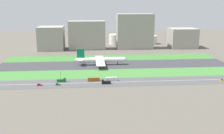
{
  "coord_description": "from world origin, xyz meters",
  "views": [
    {
      "loc": [
        -31.03,
        -315.78,
        74.91
      ],
      "look_at": [
        -6.32,
        -36.5,
        6.0
      ],
      "focal_mm": 42.81,
      "sensor_mm": 36.0,
      "label": 1
    }
  ],
  "objects_px": {
    "car_2": "(58,84)",
    "fuel_tank_west": "(115,39)",
    "car_1": "(222,80)",
    "fuel_tank_east": "(152,40)",
    "truck_1": "(106,82)",
    "airliner": "(100,60)",
    "bus_1": "(94,79)",
    "hangar_building": "(87,35)",
    "terminal_building": "(51,38)",
    "fuel_tank_centre": "(132,40)",
    "car_0": "(39,85)",
    "bus_0": "(112,79)",
    "traffic_light": "(61,76)",
    "cargo_warehouse": "(182,38)",
    "office_tower": "(135,31)",
    "truck_0": "(62,80)"
  },
  "relations": [
    {
      "from": "car_2",
      "to": "fuel_tank_west",
      "type": "xyz_separation_m",
      "value": [
        77.25,
        237.0,
        7.95
      ]
    },
    {
      "from": "car_1",
      "to": "fuel_tank_east",
      "type": "distance_m",
      "value": 237.51
    },
    {
      "from": "truck_1",
      "to": "fuel_tank_west",
      "type": "relative_size",
      "value": 0.37
    },
    {
      "from": "airliner",
      "to": "bus_1",
      "type": "xyz_separation_m",
      "value": [
        -9.38,
        -68.0,
        -4.41
      ]
    },
    {
      "from": "hangar_building",
      "to": "car_2",
      "type": "bearing_deg",
      "value": -97.87
    },
    {
      "from": "terminal_building",
      "to": "hangar_building",
      "type": "relative_size",
      "value": 0.68
    },
    {
      "from": "fuel_tank_centre",
      "to": "fuel_tank_east",
      "type": "xyz_separation_m",
      "value": [
        36.91,
        0.0,
        -0.56
      ]
    },
    {
      "from": "car_1",
      "to": "fuel_tank_west",
      "type": "relative_size",
      "value": 0.19
    },
    {
      "from": "truck_1",
      "to": "car_0",
      "type": "distance_m",
      "value": 61.0
    },
    {
      "from": "bus_0",
      "to": "fuel_tank_east",
      "type": "bearing_deg",
      "value": 67.71
    },
    {
      "from": "terminal_building",
      "to": "airliner",
      "type": "bearing_deg",
      "value": -57.53
    },
    {
      "from": "car_2",
      "to": "bus_1",
      "type": "distance_m",
      "value": 34.69
    },
    {
      "from": "car_0",
      "to": "traffic_light",
      "type": "xyz_separation_m",
      "value": [
        17.53,
        17.99,
        3.37
      ]
    },
    {
      "from": "fuel_tank_centre",
      "to": "fuel_tank_east",
      "type": "relative_size",
      "value": 1.28
    },
    {
      "from": "airliner",
      "to": "hangar_building",
      "type": "xyz_separation_m",
      "value": [
        -16.04,
        114.0,
        16.3
      ]
    },
    {
      "from": "truck_1",
      "to": "traffic_light",
      "type": "distance_m",
      "value": 47.11
    },
    {
      "from": "truck_1",
      "to": "car_0",
      "type": "relative_size",
      "value": 1.91
    },
    {
      "from": "truck_1",
      "to": "fuel_tank_east",
      "type": "xyz_separation_m",
      "value": [
        99.34,
        237.0,
        5.69
      ]
    },
    {
      "from": "truck_1",
      "to": "bus_1",
      "type": "relative_size",
      "value": 0.72
    },
    {
      "from": "car_1",
      "to": "cargo_warehouse",
      "type": "relative_size",
      "value": 0.1
    },
    {
      "from": "bus_1",
      "to": "hangar_building",
      "type": "height_order",
      "value": "hangar_building"
    },
    {
      "from": "car_2",
      "to": "office_tower",
      "type": "relative_size",
      "value": 0.08
    },
    {
      "from": "fuel_tank_east",
      "to": "car_1",
      "type": "bearing_deg",
      "value": -86.6
    },
    {
      "from": "hangar_building",
      "to": "car_1",
      "type": "bearing_deg",
      "value": -55.65
    },
    {
      "from": "car_2",
      "to": "fuel_tank_west",
      "type": "height_order",
      "value": "fuel_tank_west"
    },
    {
      "from": "car_2",
      "to": "terminal_building",
      "type": "height_order",
      "value": "terminal_building"
    },
    {
      "from": "fuel_tank_centre",
      "to": "hangar_building",
      "type": "bearing_deg",
      "value": -150.71
    },
    {
      "from": "bus_0",
      "to": "bus_1",
      "type": "relative_size",
      "value": 1.0
    },
    {
      "from": "truck_0",
      "to": "fuel_tank_centre",
      "type": "xyz_separation_m",
      "value": [
        104.18,
        227.0,
        6.25
      ]
    },
    {
      "from": "truck_1",
      "to": "bus_0",
      "type": "distance_m",
      "value": 11.81
    },
    {
      "from": "traffic_light",
      "to": "fuel_tank_east",
      "type": "height_order",
      "value": "fuel_tank_east"
    },
    {
      "from": "truck_1",
      "to": "bus_0",
      "type": "xyz_separation_m",
      "value": [
        6.27,
        10.0,
        0.15
      ]
    },
    {
      "from": "truck_0",
      "to": "cargo_warehouse",
      "type": "bearing_deg",
      "value": 44.98
    },
    {
      "from": "bus_0",
      "to": "truck_0",
      "type": "relative_size",
      "value": 1.38
    },
    {
      "from": "cargo_warehouse",
      "to": "fuel_tank_west",
      "type": "bearing_deg",
      "value": 157.29
    },
    {
      "from": "hangar_building",
      "to": "traffic_light",
      "type": "bearing_deg",
      "value": -98.39
    },
    {
      "from": "car_1",
      "to": "fuel_tank_centre",
      "type": "bearing_deg",
      "value": -77.86
    },
    {
      "from": "car_1",
      "to": "hangar_building",
      "type": "bearing_deg",
      "value": -55.65
    },
    {
      "from": "car_0",
      "to": "truck_0",
      "type": "bearing_deg",
      "value": -152.54
    },
    {
      "from": "truck_0",
      "to": "fuel_tank_east",
      "type": "bearing_deg",
      "value": 58.14
    },
    {
      "from": "truck_1",
      "to": "traffic_light",
      "type": "xyz_separation_m",
      "value": [
        -43.46,
        17.99,
        2.62
      ]
    },
    {
      "from": "bus_1",
      "to": "terminal_building",
      "type": "xyz_separation_m",
      "value": [
        -63.16,
        182.0,
        16.51
      ]
    },
    {
      "from": "car_2",
      "to": "traffic_light",
      "type": "distance_m",
      "value": 18.33
    },
    {
      "from": "terminal_building",
      "to": "fuel_tank_east",
      "type": "relative_size",
      "value": 2.16
    },
    {
      "from": "car_2",
      "to": "fuel_tank_east",
      "type": "relative_size",
      "value": 0.24
    },
    {
      "from": "airliner",
      "to": "truck_1",
      "type": "xyz_separation_m",
      "value": [
        1.77,
        -78.0,
        -4.56
      ]
    },
    {
      "from": "airliner",
      "to": "truck_0",
      "type": "distance_m",
      "value": 79.02
    },
    {
      "from": "airliner",
      "to": "fuel_tank_west",
      "type": "xyz_separation_m",
      "value": [
        34.67,
        159.0,
        2.64
      ]
    },
    {
      "from": "cargo_warehouse",
      "to": "fuel_tank_east",
      "type": "bearing_deg",
      "value": 132.38
    },
    {
      "from": "traffic_light",
      "to": "fuel_tank_centre",
      "type": "xyz_separation_m",
      "value": [
        105.89,
        219.01,
        3.63
      ]
    }
  ]
}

